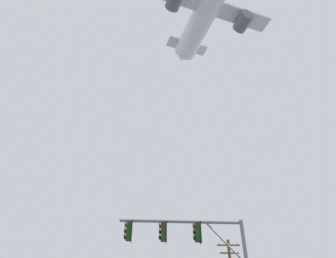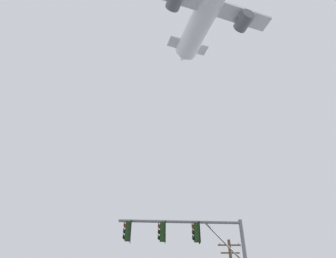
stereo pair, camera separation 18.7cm
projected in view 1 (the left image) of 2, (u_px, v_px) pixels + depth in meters
signal_pole_near at (195, 247)px, 14.29m from camera, size 6.39×0.58×6.18m
airplane at (211, 1)px, 51.18m from camera, size 23.42×30.32×8.38m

